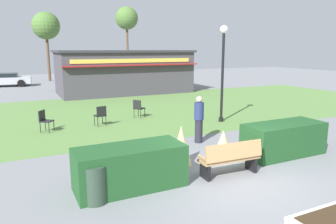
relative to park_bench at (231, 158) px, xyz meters
The scene contains 17 objects.
ground_plane 0.65m from the park_bench, 99.58° to the right, with size 80.00×80.00×0.00m, color slate.
lawn_patch 9.79m from the park_bench, 90.42° to the left, with size 36.00×12.00×0.01m, color #5B8442.
park_bench is the anchor object (origin of this frame).
hedge_left 2.69m from the park_bench, behind, with size 2.64×1.10×1.04m, color #1E4C23.
hedge_right 2.65m from the park_bench, 14.28° to the left, with size 2.68×1.10×1.03m, color #1E4C23.
ornamental_grass_behind_left 1.26m from the park_bench, 63.47° to the left, with size 0.70×0.70×0.92m, color #D1BC7F.
ornamental_grass_behind_right 1.54m from the park_bench, 120.67° to the left, with size 0.64×0.64×1.17m, color #D1BC7F.
lamppost_mid 6.89m from the park_bench, 56.68° to the left, with size 0.36×0.36×4.36m.
trash_bin 3.61m from the park_bench, behind, with size 0.52×0.52×0.86m, color #2D4233.
food_kiosk 17.18m from the park_bench, 80.74° to the left, with size 10.05×4.78×3.24m.
cafe_chair_west 8.11m from the park_bench, 119.48° to the left, with size 0.61×0.61×0.89m.
cafe_chair_center 7.95m from the park_bench, 87.02° to the left, with size 0.61×0.61×0.89m.
cafe_chair_north 7.26m from the park_bench, 103.41° to the left, with size 0.50×0.50×0.89m.
person_strolling 3.14m from the park_bench, 74.18° to the left, with size 0.34×0.34×1.69m.
parked_car_west_slot 26.35m from the park_bench, 102.27° to the left, with size 4.35×2.36×1.20m.
tree_left_bg 34.19m from the park_bench, 75.54° to the left, with size 2.80×2.80×8.49m.
tree_right_bg 29.74m from the park_bench, 92.86° to the left, with size 2.80×2.80×7.08m.
Camera 1 is at (-4.96, -6.03, 3.33)m, focal length 33.94 mm.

